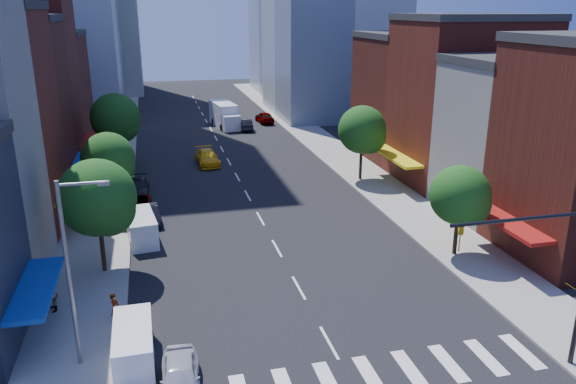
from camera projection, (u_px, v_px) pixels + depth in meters
name	position (u px, v px, depth m)	size (l,w,h in m)	color
ground	(329.00, 343.00, 28.34)	(220.00, 220.00, 0.00)	black
sidewalk_left	(112.00, 159.00, 62.38)	(5.00, 120.00, 0.15)	gray
sidewalk_right	(327.00, 146.00, 68.04)	(5.00, 120.00, 0.15)	gray
crosswalk	(349.00, 379.00, 25.57)	(19.00, 3.00, 0.01)	silver
bldg_left_4	(13.00, 88.00, 55.52)	(12.00, 9.00, 17.00)	maroon
bldg_left_5	(33.00, 95.00, 64.91)	(12.00, 10.00, 13.00)	#4D1A13
bldg_right_1	(523.00, 140.00, 45.04)	(12.00, 8.00, 12.00)	#B5B1A7
bldg_right_2	(466.00, 103.00, 52.88)	(12.00, 10.00, 15.00)	maroon
bldg_right_3	(417.00, 98.00, 62.41)	(12.00, 10.00, 13.00)	#4D1A13
traffic_signal	(573.00, 288.00, 25.13)	(7.24, 2.24, 8.00)	black
streetlight	(72.00, 264.00, 24.94)	(2.25, 0.25, 9.00)	slate
tree_left_near	(100.00, 201.00, 34.32)	(4.80, 4.80, 7.30)	black
tree_left_mid	(110.00, 161.00, 44.58)	(4.20, 4.20, 6.65)	black
tree_left_far	(117.00, 120.00, 57.28)	(5.00, 5.00, 7.75)	black
tree_right_near	(462.00, 198.00, 36.97)	(4.00, 4.00, 6.20)	black
tree_right_far	(364.00, 132.00, 53.36)	(4.60, 4.60, 7.20)	black
parked_car_front	(180.00, 377.00, 24.57)	(1.70, 4.23, 1.44)	silver
parked_car_second	(150.00, 214.00, 44.01)	(1.42, 4.06, 1.34)	black
parked_car_third	(138.00, 207.00, 45.66)	(2.23, 4.83, 1.34)	#999999
parked_car_rear	(139.00, 187.00, 50.56)	(1.92, 4.72, 1.37)	black
cargo_van_near	(134.00, 347.00, 26.36)	(1.89, 4.50, 1.91)	white
cargo_van_far	(141.00, 228.00, 40.36)	(2.43, 4.90, 2.01)	white
taxi	(207.00, 157.00, 60.27)	(2.18, 5.36, 1.55)	#F6B30C
traffic_car_oncoming	(246.00, 125.00, 77.31)	(1.60, 4.59, 1.51)	black
traffic_car_far	(265.00, 117.00, 82.06)	(1.93, 4.79, 1.63)	#999999
box_truck	(224.00, 116.00, 79.16)	(3.44, 8.56, 3.35)	white
pedestrian_near	(115.00, 308.00, 29.57)	(0.63, 0.41, 1.73)	#999999
pedestrian_far	(51.00, 296.00, 30.72)	(0.91, 0.71, 1.87)	#999999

